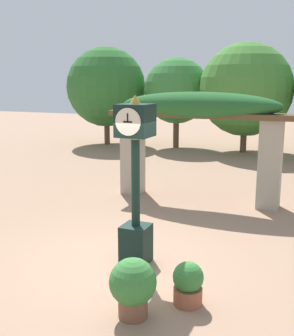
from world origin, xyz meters
The scene contains 6 objects.
ground_plane centered at (0.00, 0.00, 0.00)m, with size 60.00×60.00×0.00m, color #9E7A60.
pedestal_clock centered at (0.18, 0.14, 1.51)m, with size 0.54×0.59×2.94m.
pergola centered at (0.00, 4.48, 2.16)m, with size 4.93×1.15×2.90m.
potted_plant_near_left centered at (1.45, -0.87, 0.32)m, with size 0.45×0.45×0.64m.
potted_plant_near_right centered at (0.87, -1.48, 0.46)m, with size 0.65×0.65×0.84m.
tree_line centered at (-0.38, 12.91, 2.84)m, with size 18.08×4.22×4.87m.
Camera 1 is at (3.08, -6.22, 3.15)m, focal length 45.00 mm.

